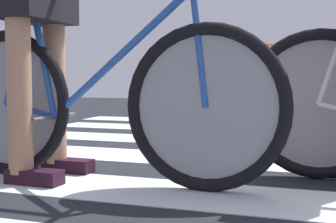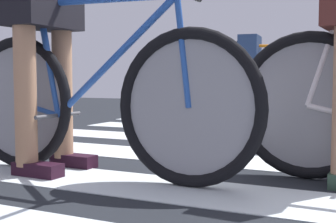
{
  "view_description": "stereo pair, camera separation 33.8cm",
  "coord_description": "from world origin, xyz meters",
  "px_view_note": "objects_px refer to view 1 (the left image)",
  "views": [
    {
      "loc": [
        -0.18,
        -2.75,
        0.5
      ],
      "look_at": [
        -0.93,
        -0.47,
        0.32
      ],
      "focal_mm": 48.3,
      "sensor_mm": 36.0,
      "label": 1
    },
    {
      "loc": [
        0.16,
        -2.75,
        0.5
      ],
      "look_at": [
        -0.93,
        -0.47,
        0.32
      ],
      "focal_mm": 48.3,
      "sensor_mm": 36.0,
      "label": 2
    }
  ],
  "objects_px": {
    "cyclist_1_of_4": "(38,39)",
    "cyclist_3_of_4": "(219,64)",
    "bicycle_1_of_4": "(97,99)",
    "bicycle_3_of_4": "(246,86)"
  },
  "relations": [
    {
      "from": "bicycle_3_of_4",
      "to": "cyclist_3_of_4",
      "type": "relative_size",
      "value": 1.74
    },
    {
      "from": "bicycle_3_of_4",
      "to": "cyclist_3_of_4",
      "type": "height_order",
      "value": "cyclist_3_of_4"
    },
    {
      "from": "cyclist_1_of_4",
      "to": "cyclist_3_of_4",
      "type": "bearing_deg",
      "value": 88.39
    },
    {
      "from": "bicycle_1_of_4",
      "to": "cyclist_3_of_4",
      "type": "distance_m",
      "value": 3.41
    },
    {
      "from": "bicycle_1_of_4",
      "to": "cyclist_1_of_4",
      "type": "relative_size",
      "value": 1.69
    },
    {
      "from": "cyclist_1_of_4",
      "to": "bicycle_3_of_4",
      "type": "bearing_deg",
      "value": 83.29
    },
    {
      "from": "cyclist_1_of_4",
      "to": "bicycle_3_of_4",
      "type": "xyz_separation_m",
      "value": [
        0.48,
        3.42,
        -0.28
      ]
    },
    {
      "from": "cyclist_1_of_4",
      "to": "cyclist_3_of_4",
      "type": "distance_m",
      "value": 3.39
    },
    {
      "from": "cyclist_1_of_4",
      "to": "bicycle_3_of_4",
      "type": "distance_m",
      "value": 3.47
    },
    {
      "from": "bicycle_1_of_4",
      "to": "cyclist_1_of_4",
      "type": "bearing_deg",
      "value": 180.0
    }
  ]
}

